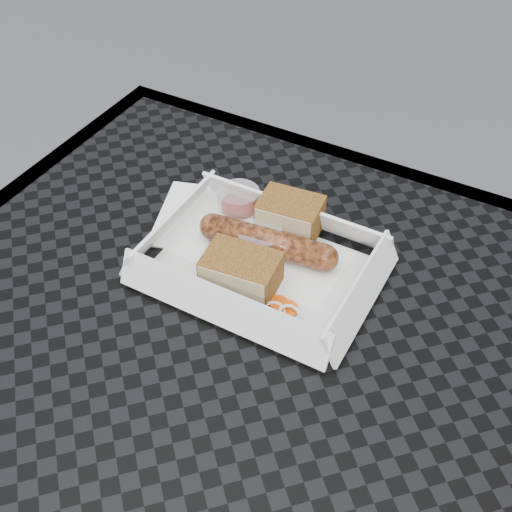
{
  "coord_description": "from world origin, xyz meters",
  "views": [
    {
      "loc": [
        0.19,
        -0.29,
        1.25
      ],
      "look_at": [
        -0.05,
        0.13,
        0.78
      ],
      "focal_mm": 45.0,
      "sensor_mm": 36.0,
      "label": 1
    }
  ],
  "objects": [
    {
      "name": "bratwurst",
      "position": [
        -0.05,
        0.17,
        0.76
      ],
      "size": [
        0.16,
        0.05,
        0.03
      ],
      "rotation": [
        0.0,
        0.0,
        0.11
      ],
      "color": "brown",
      "rests_on": "food_tray"
    },
    {
      "name": "bread_near",
      "position": [
        -0.05,
        0.21,
        0.77
      ],
      "size": [
        0.07,
        0.06,
        0.04
      ],
      "primitive_type": "cube",
      "rotation": [
        0.0,
        0.0,
        0.11
      ],
      "color": "brown",
      "rests_on": "food_tray"
    },
    {
      "name": "patio_table",
      "position": [
        0.0,
        0.0,
        0.67
      ],
      "size": [
        0.8,
        0.8,
        0.74
      ],
      "color": "black",
      "rests_on": "ground"
    },
    {
      "name": "food_tray",
      "position": [
        -0.05,
        0.14,
        0.75
      ],
      "size": [
        0.22,
        0.15,
        0.0
      ],
      "primitive_type": "cube",
      "color": "white",
      "rests_on": "patio_table"
    },
    {
      "name": "veg_garnish",
      "position": [
        0.01,
        0.09,
        0.75
      ],
      "size": [
        0.03,
        0.03,
        0.0
      ],
      "color": "#DC4C09",
      "rests_on": "food_tray"
    },
    {
      "name": "bread_far",
      "position": [
        -0.05,
        0.11,
        0.77
      ],
      "size": [
        0.08,
        0.06,
        0.04
      ],
      "primitive_type": "cube",
      "rotation": [
        0.0,
        0.0,
        0.11
      ],
      "color": "brown",
      "rests_on": "food_tray"
    },
    {
      "name": "condiment_cup_sauce",
      "position": [
        -0.12,
        0.22,
        0.76
      ],
      "size": [
        0.05,
        0.05,
        0.03
      ],
      "primitive_type": "cylinder",
      "color": "maroon",
      "rests_on": "patio_table"
    },
    {
      "name": "condiment_cup_empty",
      "position": [
        -0.06,
        0.17,
        0.76
      ],
      "size": [
        0.05,
        0.05,
        0.03
      ],
      "primitive_type": "cylinder",
      "color": "silver",
      "rests_on": "patio_table"
    },
    {
      "name": "napkin",
      "position": [
        -0.14,
        0.19,
        0.75
      ],
      "size": [
        0.15,
        0.15,
        0.0
      ],
      "primitive_type": "cube",
      "rotation": [
        0.0,
        0.0,
        0.32
      ],
      "color": "white",
      "rests_on": "patio_table"
    }
  ]
}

